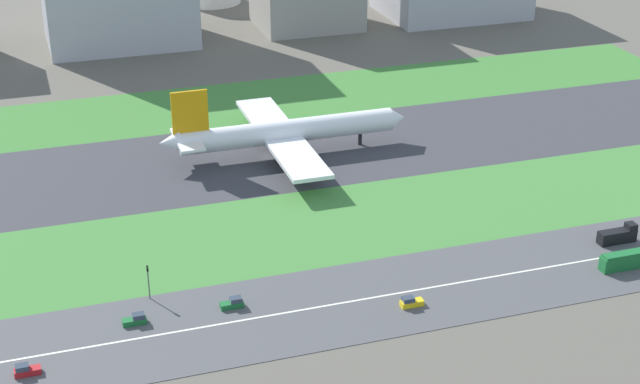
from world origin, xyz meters
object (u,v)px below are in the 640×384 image
airliner (282,132)px  car_2 (233,303)px  truck_0 (618,235)px  car_0 (136,320)px  car_1 (26,370)px  car_4 (411,302)px  traffic_light (148,280)px  bus_0 (627,260)px

airliner → car_2: size_ratio=14.77×
truck_0 → car_0: (-102.36, 0.00, -0.75)m
car_0 → airliner: bearing=55.0°
airliner → truck_0: (54.77, -68.00, -4.56)m
car_1 → car_4: size_ratio=1.00×
car_4 → traffic_light: bearing=-21.1°
airliner → car_4: bearing=-87.9°
car_1 → truck_0: bearing=-175.3°
traffic_light → car_1: bearing=-142.9°
bus_0 → car_4: bus_0 is taller
car_0 → traffic_light: (3.87, 7.99, 3.37)m
car_1 → car_0: 22.29m
airliner → car_2: 74.22m
car_2 → truck_0: size_ratio=0.52×
car_1 → traffic_light: (23.78, 17.99, 3.37)m
airliner → bus_0: (50.20, -78.00, -4.41)m
car_0 → traffic_light: traffic_light is taller
car_1 → car_0: same height
airliner → car_4: airliner is taller
airliner → car_2: (-29.26, -68.00, -5.31)m
car_1 → car_4: bearing=-180.0°
traffic_light → truck_0: bearing=-4.6°
airliner → car_1: bearing=-130.9°
bus_0 → car_1: (-117.71, 0.00, -0.90)m
airliner → traffic_light: airliner is taller
bus_0 → traffic_light: size_ratio=1.61×
car_1 → car_4: 70.40m
truck_0 → car_4: truck_0 is taller
airliner → car_0: 83.17m
car_2 → traffic_light: 16.87m
bus_0 → car_4: bearing=0.0°
truck_0 → car_0: size_ratio=1.91×
car_2 → truck_0: 84.03m
car_0 → traffic_light: bearing=64.2°
car_2 → car_4: 33.68m
airliner → car_4: size_ratio=14.77×
car_1 → car_4: (70.40, 0.00, 0.00)m
bus_0 → car_2: 80.09m
bus_0 → car_4: (-47.30, 0.00, -0.90)m
car_0 → car_4: bearing=-11.2°
car_0 → car_1: bearing=-153.3°
car_1 → airliner: bearing=-130.9°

